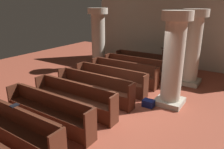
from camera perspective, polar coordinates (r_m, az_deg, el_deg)
ground_plane at (r=7.23m, az=1.99°, el=-8.76°), size 19.20×19.20×0.00m
back_wall at (r=12.11m, az=17.62°, el=12.58°), size 10.00×0.16×4.50m
pew_row_0 at (r=11.02m, az=8.56°, el=3.46°), size 3.11×0.47×0.92m
pew_row_1 at (r=10.12m, az=6.06°, el=2.22°), size 3.11×0.46×0.92m
pew_row_2 at (r=9.24m, az=3.09°, el=0.73°), size 3.11×0.46×0.92m
pew_row_3 at (r=8.40m, az=-0.49°, el=-1.07°), size 3.11×0.47×0.92m
pew_row_4 at (r=7.62m, az=-4.84°, el=-3.25°), size 3.11×0.46×0.92m
pew_row_5 at (r=6.89m, az=-10.18°, el=-5.88°), size 3.11×0.46×0.92m
pew_row_6 at (r=6.26m, az=-16.74°, el=-9.01°), size 3.11×0.47×0.92m
pew_row_7 at (r=5.75m, az=-24.77°, el=-12.60°), size 3.11×0.46×0.92m
pillar_aisle_side at (r=9.49m, az=20.64°, el=7.08°), size 1.02×1.02×3.12m
pillar_far_side at (r=11.36m, az=-3.70°, el=9.89°), size 1.02×1.02×3.12m
pillar_aisle_rear at (r=7.19m, az=16.14°, el=4.23°), size 0.97×0.97×3.12m
lectern at (r=11.99m, az=14.06°, el=4.10°), size 0.48×0.45×1.08m
hymn_book at (r=5.78m, az=-24.72°, el=-7.53°), size 0.13×0.20×0.03m
kneeler_box_navy at (r=7.33m, az=9.73°, el=-7.60°), size 0.38×0.28×0.24m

